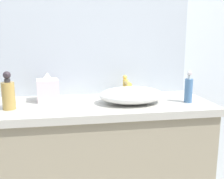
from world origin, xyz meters
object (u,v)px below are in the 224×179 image
(sink_basin, at_px, (131,95))
(tissue_box, at_px, (48,89))
(soap_dispenser, at_px, (8,94))
(lotion_bottle, at_px, (189,89))

(sink_basin, distance_m, tissue_box, 0.50)
(soap_dispenser, relative_size, lotion_bottle, 1.11)
(tissue_box, bearing_deg, lotion_bottle, -11.43)
(sink_basin, height_order, tissue_box, tissue_box)
(sink_basin, relative_size, soap_dispenser, 1.86)
(sink_basin, bearing_deg, lotion_bottle, -5.95)
(lotion_bottle, relative_size, tissue_box, 1.07)
(lotion_bottle, bearing_deg, tissue_box, 168.57)
(soap_dispenser, height_order, lotion_bottle, soap_dispenser)
(soap_dispenser, distance_m, lotion_bottle, 1.00)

